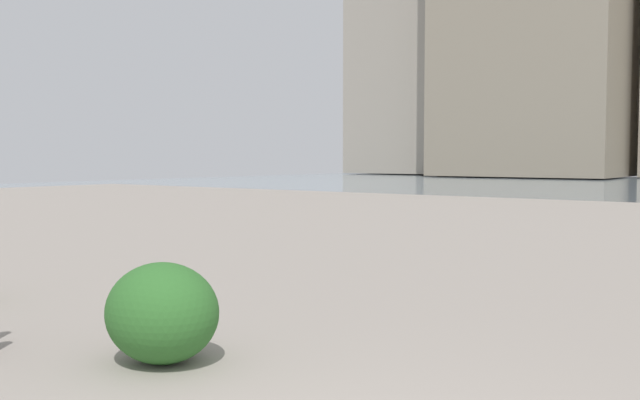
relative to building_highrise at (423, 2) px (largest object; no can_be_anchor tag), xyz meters
The scene contains 3 objects.
building_annex 16.83m from the building_highrise, 158.12° to the left, with size 16.28×13.05×32.13m.
building_highrise is the anchor object (origin of this frame).
shrub_round 77.76m from the building_highrise, 116.64° to the left, with size 1.00×0.90×0.85m.
Camera 1 is at (-1.97, 2.60, 1.72)m, focal length 39.33 mm.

